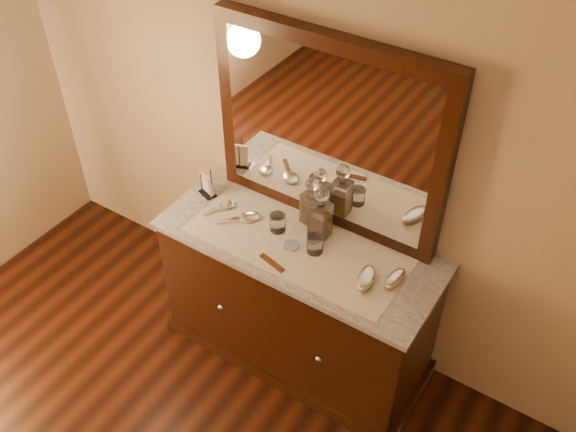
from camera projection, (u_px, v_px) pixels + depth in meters
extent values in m
plane|color=tan|center=(334.00, 121.00, 2.95)|extent=(4.50, 4.50, 0.00)
cube|color=black|center=(298.00, 301.00, 3.42)|extent=(1.40, 0.55, 0.82)
cube|color=black|center=(297.00, 344.00, 3.66)|extent=(1.46, 0.59, 0.08)
sphere|color=silver|center=(221.00, 307.00, 3.33)|extent=(0.04, 0.04, 0.04)
sphere|color=silver|center=(319.00, 359.00, 3.09)|extent=(0.04, 0.04, 0.04)
cube|color=white|center=(299.00, 245.00, 3.14)|extent=(1.44, 0.59, 0.03)
cube|color=black|center=(328.00, 135.00, 2.95)|extent=(1.20, 0.08, 1.00)
cube|color=white|center=(325.00, 138.00, 2.93)|extent=(1.06, 0.01, 0.86)
cube|color=white|center=(297.00, 245.00, 3.11)|extent=(1.10, 0.45, 0.00)
cylinder|color=white|center=(291.00, 245.00, 3.10)|extent=(0.08, 0.08, 0.01)
cube|color=brown|center=(272.00, 263.00, 3.01)|extent=(0.16, 0.06, 0.01)
cube|color=black|center=(208.00, 194.00, 3.41)|extent=(0.12, 0.09, 0.01)
cylinder|color=black|center=(202.00, 185.00, 3.35)|extent=(0.01, 0.01, 0.15)
cylinder|color=black|center=(211.00, 181.00, 3.37)|extent=(0.01, 0.01, 0.15)
cube|color=white|center=(207.00, 184.00, 3.36)|extent=(0.09, 0.06, 0.12)
cube|color=#975816|center=(311.00, 212.00, 3.20)|extent=(0.08, 0.08, 0.12)
cube|color=white|center=(311.00, 208.00, 3.18)|extent=(0.10, 0.10, 0.18)
cylinder|color=white|center=(312.00, 192.00, 3.11)|extent=(0.04, 0.04, 0.03)
sphere|color=white|center=(312.00, 184.00, 3.08)|extent=(0.08, 0.08, 0.07)
cube|color=#975816|center=(320.00, 225.00, 3.12)|extent=(0.08, 0.08, 0.14)
cube|color=white|center=(320.00, 220.00, 3.10)|extent=(0.09, 0.09, 0.19)
cylinder|color=white|center=(321.00, 203.00, 3.03)|extent=(0.04, 0.04, 0.03)
sphere|color=white|center=(322.00, 194.00, 2.99)|extent=(0.08, 0.08, 0.08)
ellipsoid|color=#907858|center=(366.00, 281.00, 2.91)|extent=(0.11, 0.18, 0.03)
ellipsoid|color=silver|center=(366.00, 277.00, 2.90)|extent=(0.11, 0.18, 0.03)
ellipsoid|color=#907858|center=(395.00, 281.00, 2.92)|extent=(0.08, 0.15, 0.02)
ellipsoid|color=silver|center=(395.00, 278.00, 2.90)|extent=(0.08, 0.15, 0.02)
ellipsoid|color=silver|center=(227.00, 205.00, 3.32)|extent=(0.11, 0.11, 0.02)
cube|color=silver|center=(213.00, 211.00, 3.29)|extent=(0.07, 0.12, 0.01)
ellipsoid|color=silver|center=(250.00, 217.00, 3.25)|extent=(0.14, 0.14, 0.02)
cube|color=silver|center=(230.00, 220.00, 3.24)|extent=(0.12, 0.12, 0.01)
cylinder|color=white|center=(315.00, 244.00, 3.05)|extent=(0.08, 0.08, 0.09)
cylinder|color=white|center=(278.00, 223.00, 3.16)|extent=(0.08, 0.08, 0.09)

